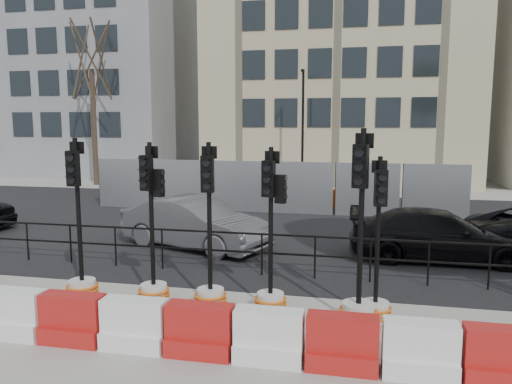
# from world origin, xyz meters

# --- Properties ---
(ground) EXTENTS (120.00, 120.00, 0.00)m
(ground) POSITION_xyz_m (0.00, 0.00, 0.00)
(ground) COLOR #51514C
(ground) RESTS_ON ground
(sidewalk_near) EXTENTS (40.00, 6.00, 0.02)m
(sidewalk_near) POSITION_xyz_m (0.00, -3.00, 0.01)
(sidewalk_near) COLOR gray
(sidewalk_near) RESTS_ON ground
(road) EXTENTS (40.00, 14.00, 0.03)m
(road) POSITION_xyz_m (0.00, 7.00, 0.01)
(road) COLOR black
(road) RESTS_ON ground
(sidewalk_far) EXTENTS (40.00, 4.00, 0.02)m
(sidewalk_far) POSITION_xyz_m (0.00, 16.00, 0.01)
(sidewalk_far) COLOR gray
(sidewalk_far) RESTS_ON ground
(building_grey) EXTENTS (11.00, 9.06, 14.00)m
(building_grey) POSITION_xyz_m (-14.00, 21.99, 7.00)
(building_grey) COLOR gray
(building_grey) RESTS_ON ground
(building_cream) EXTENTS (15.00, 10.06, 18.00)m
(building_cream) POSITION_xyz_m (2.00, 21.99, 9.00)
(building_cream) COLOR #BEB28B
(building_cream) RESTS_ON ground
(kerb_railing) EXTENTS (18.00, 0.04, 1.00)m
(kerb_railing) POSITION_xyz_m (0.00, 1.20, 0.69)
(kerb_railing) COLOR black
(kerb_railing) RESTS_ON ground
(heras_fencing) EXTENTS (14.33, 1.72, 2.00)m
(heras_fencing) POSITION_xyz_m (-0.49, 9.71, 0.71)
(heras_fencing) COLOR gray
(heras_fencing) RESTS_ON ground
(lamp_post_far) EXTENTS (0.12, 0.56, 6.00)m
(lamp_post_far) POSITION_xyz_m (0.50, 14.98, 3.22)
(lamp_post_far) COLOR black
(lamp_post_far) RESTS_ON ground
(tree_bare_far) EXTENTS (2.00, 2.00, 9.00)m
(tree_bare_far) POSITION_xyz_m (-11.00, 15.50, 6.65)
(tree_bare_far) COLOR #473828
(tree_bare_far) RESTS_ON ground
(barrier_row) EXTENTS (15.70, 0.50, 0.80)m
(barrier_row) POSITION_xyz_m (-0.00, -2.80, 0.37)
(barrier_row) COLOR red
(barrier_row) RESTS_ON ground
(traffic_signal_c) EXTENTS (0.63, 0.63, 3.19)m
(traffic_signal_c) POSITION_xyz_m (-2.00, -0.97, 0.66)
(traffic_signal_c) COLOR beige
(traffic_signal_c) RESTS_ON ground
(traffic_signal_d) EXTENTS (0.61, 0.61, 3.11)m
(traffic_signal_d) POSITION_xyz_m (-0.51, -0.90, 0.74)
(traffic_signal_d) COLOR beige
(traffic_signal_d) RESTS_ON ground
(traffic_signal_e) EXTENTS (0.62, 0.62, 3.12)m
(traffic_signal_e) POSITION_xyz_m (0.64, -0.93, 0.65)
(traffic_signal_e) COLOR beige
(traffic_signal_e) RESTS_ON ground
(traffic_signal_f) EXTENTS (0.60, 0.60, 3.05)m
(traffic_signal_f) POSITION_xyz_m (1.78, -0.90, 0.73)
(traffic_signal_f) COLOR beige
(traffic_signal_f) RESTS_ON ground
(traffic_signal_g) EXTENTS (0.57, 0.57, 2.91)m
(traffic_signal_g) POSITION_xyz_m (3.66, -0.92, 0.60)
(traffic_signal_g) COLOR beige
(traffic_signal_g) RESTS_ON ground
(traffic_signal_h) EXTENTS (0.67, 0.67, 3.39)m
(traffic_signal_h) POSITION_xyz_m (3.36, -1.20, 0.70)
(traffic_signal_h) COLOR beige
(traffic_signal_h) RESTS_ON ground
(car_b) EXTENTS (4.29, 5.28, 1.42)m
(car_b) POSITION_xyz_m (-1.12, 3.31, 0.71)
(car_b) COLOR #505055
(car_b) RESTS_ON ground
(car_c) EXTENTS (1.83, 4.47, 1.29)m
(car_c) POSITION_xyz_m (5.32, 3.41, 0.65)
(car_c) COLOR black
(car_c) RESTS_ON ground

